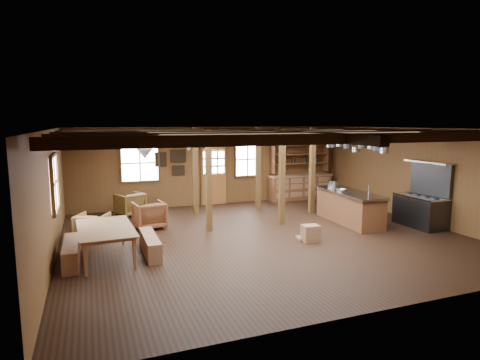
% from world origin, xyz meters
% --- Properties ---
extents(room, '(10.04, 9.04, 2.84)m').
position_xyz_m(room, '(0.00, 0.00, 1.40)').
color(room, black).
rests_on(room, ground).
extents(ceiling_joists, '(9.80, 8.82, 0.18)m').
position_xyz_m(ceiling_joists, '(0.00, 0.18, 2.68)').
color(ceiling_joists, black).
rests_on(ceiling_joists, ceiling).
extents(timber_posts, '(3.95, 2.35, 2.80)m').
position_xyz_m(timber_posts, '(0.52, 2.08, 1.40)').
color(timber_posts, '#462E14').
rests_on(timber_posts, floor).
extents(back_door, '(1.02, 0.08, 2.15)m').
position_xyz_m(back_door, '(0.00, 4.45, 0.88)').
color(back_door, brown).
rests_on(back_door, floor).
extents(window_back_left, '(1.32, 0.06, 1.32)m').
position_xyz_m(window_back_left, '(-2.60, 4.46, 1.60)').
color(window_back_left, white).
rests_on(window_back_left, wall_back).
extents(window_back_right, '(1.02, 0.06, 1.32)m').
position_xyz_m(window_back_right, '(1.30, 4.46, 1.60)').
color(window_back_right, white).
rests_on(window_back_right, wall_back).
extents(window_left, '(0.14, 1.24, 1.32)m').
position_xyz_m(window_left, '(-4.96, 0.50, 1.60)').
color(window_left, white).
rests_on(window_left, wall_back).
extents(notice_boards, '(1.08, 0.03, 0.90)m').
position_xyz_m(notice_boards, '(-1.50, 4.46, 1.64)').
color(notice_boards, beige).
rests_on(notice_boards, wall_back).
extents(back_counter, '(2.55, 0.60, 2.45)m').
position_xyz_m(back_counter, '(3.40, 4.20, 0.60)').
color(back_counter, brown).
rests_on(back_counter, floor).
extents(pendant_lamps, '(1.86, 2.36, 0.66)m').
position_xyz_m(pendant_lamps, '(-2.25, 1.00, 2.25)').
color(pendant_lamps, '#313134').
rests_on(pendant_lamps, ceiling).
extents(pot_rack, '(0.38, 3.00, 0.45)m').
position_xyz_m(pot_rack, '(2.96, 0.23, 2.29)').
color(pot_rack, '#313134').
rests_on(pot_rack, ceiling).
extents(kitchen_island, '(0.98, 2.53, 1.20)m').
position_xyz_m(kitchen_island, '(2.96, 0.43, 0.48)').
color(kitchen_island, brown).
rests_on(kitchen_island, floor).
extents(step_stool, '(0.49, 0.37, 0.41)m').
position_xyz_m(step_stool, '(0.90, -0.82, 0.21)').
color(step_stool, brown).
rests_on(step_stool, floor).
extents(commercial_range, '(0.79, 1.52, 1.87)m').
position_xyz_m(commercial_range, '(4.65, -0.64, 0.61)').
color(commercial_range, '#313134').
rests_on(commercial_range, floor).
extents(dining_table, '(1.23, 2.08, 0.71)m').
position_xyz_m(dining_table, '(-3.90, -0.40, 0.36)').
color(dining_table, '#8F6541').
rests_on(dining_table, floor).
extents(bench_wall, '(0.31, 1.63, 0.45)m').
position_xyz_m(bench_wall, '(-4.65, -0.40, 0.22)').
color(bench_wall, brown).
rests_on(bench_wall, floor).
extents(bench_aisle, '(0.30, 1.58, 0.44)m').
position_xyz_m(bench_aisle, '(-3.00, -0.40, 0.22)').
color(bench_aisle, brown).
rests_on(bench_aisle, floor).
extents(armchair_a, '(1.03, 1.05, 0.72)m').
position_xyz_m(armchair_a, '(-3.04, 3.73, 0.36)').
color(armchair_a, brown).
rests_on(armchair_a, floor).
extents(armchair_b, '(0.93, 0.95, 0.76)m').
position_xyz_m(armchair_b, '(-2.69, 1.87, 0.38)').
color(armchair_b, brown).
rests_on(armchair_b, floor).
extents(armchair_c, '(0.96, 0.97, 0.67)m').
position_xyz_m(armchair_c, '(-4.20, 1.31, 0.34)').
color(armchair_c, '#987545').
rests_on(armchair_c, floor).
extents(counter_pot, '(0.33, 0.33, 0.20)m').
position_xyz_m(counter_pot, '(2.99, 1.36, 1.04)').
color(counter_pot, '#AFB2B6').
rests_on(counter_pot, kitchen_island).
extents(bowl, '(0.34, 0.34, 0.07)m').
position_xyz_m(bowl, '(2.73, 0.56, 0.97)').
color(bowl, silver).
rests_on(bowl, kitchen_island).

